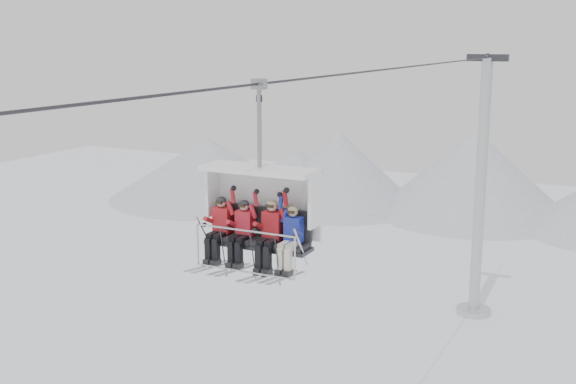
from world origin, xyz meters
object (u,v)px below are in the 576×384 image
at_px(chairlift_carrier, 263,205).
at_px(skier_far_right, 291,237).
at_px(lift_tower_right, 479,207).
at_px(skier_far_left, 220,227).
at_px(skier_center_right, 270,232).
at_px(skier_center_left, 242,230).

height_order(chairlift_carrier, skier_far_right, chairlift_carrier).
bearing_deg(skier_far_right, lift_tower_right, 92.03).
xyz_separation_m(skier_far_left, skier_center_right, (1.25, 0.01, 0.03)).
bearing_deg(skier_center_right, skier_far_right, -1.36).
bearing_deg(chairlift_carrier, skier_center_right, -42.18).
height_order(chairlift_carrier, skier_center_right, chairlift_carrier).
xyz_separation_m(chairlift_carrier, skier_far_right, (0.83, -0.32, -0.54)).
bearing_deg(skier_center_right, chairlift_carrier, 137.82).
bearing_deg(skier_center_left, skier_far_right, -0.08).
xyz_separation_m(lift_tower_right, skier_center_right, (0.34, -23.52, 4.43)).
relative_size(lift_tower_right, skier_far_right, 7.99).
bearing_deg(lift_tower_right, skier_center_left, -90.82).
height_order(skier_center_left, skier_far_right, skier_center_left).
bearing_deg(skier_center_right, skier_far_left, -179.67).
distance_m(lift_tower_right, skier_far_right, 23.96).
bearing_deg(chairlift_carrier, lift_tower_right, 90.00).
bearing_deg(chairlift_carrier, skier_far_right, -21.06).
relative_size(skier_far_left, skier_center_left, 1.00).
distance_m(lift_tower_right, chairlift_carrier, 23.73).
height_order(skier_far_left, skier_far_right, skier_far_left).
distance_m(skier_center_left, skier_far_right, 1.17).
relative_size(lift_tower_right, skier_center_right, 7.99).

